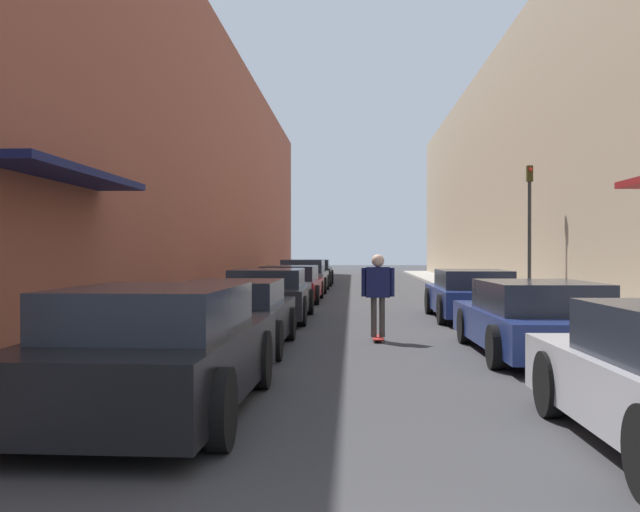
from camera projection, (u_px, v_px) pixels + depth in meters
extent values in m
plane|color=#38383A|center=(366.00, 303.00, 23.07)|extent=(118.69, 118.69, 0.00)
cube|color=#A3A099|center=(255.00, 291.00, 28.66)|extent=(1.80, 53.95, 0.12)
cube|color=#A3A099|center=(474.00, 292.00, 28.25)|extent=(1.80, 53.95, 0.12)
cube|color=brown|center=(184.00, 168.00, 28.75)|extent=(4.00, 53.95, 10.07)
cube|color=#141947|center=(69.00, 174.00, 11.14)|extent=(1.00, 4.80, 0.12)
cube|color=tan|center=(549.00, 169.00, 28.08)|extent=(4.00, 53.95, 9.87)
cube|color=black|center=(159.00, 362.00, 7.45)|extent=(1.96, 4.47, 0.68)
cube|color=#232833|center=(153.00, 310.00, 7.23)|extent=(1.69, 2.34, 0.46)
cylinder|color=black|center=(117.00, 359.00, 8.86)|extent=(0.18, 0.72, 0.72)
cylinder|color=black|center=(262.00, 360.00, 8.78)|extent=(0.18, 0.72, 0.72)
cylinder|color=black|center=(12.00, 407.00, 6.13)|extent=(0.18, 0.72, 0.72)
cylinder|color=black|center=(221.00, 409.00, 6.04)|extent=(0.18, 0.72, 0.72)
cube|color=black|center=(235.00, 321.00, 12.29)|extent=(1.75, 4.06, 0.62)
cube|color=#232833|center=(233.00, 293.00, 12.09)|extent=(1.53, 2.12, 0.41)
cylinder|color=black|center=(202.00, 323.00, 13.59)|extent=(0.18, 0.63, 0.63)
cylinder|color=black|center=(290.00, 324.00, 13.51)|extent=(0.18, 0.63, 0.63)
cylinder|color=black|center=(168.00, 340.00, 11.08)|extent=(0.18, 0.63, 0.63)
cylinder|color=black|center=(276.00, 341.00, 11.00)|extent=(0.18, 0.63, 0.63)
cube|color=#232326|center=(269.00, 299.00, 17.51)|extent=(1.95, 4.72, 0.64)
cube|color=#232833|center=(268.00, 278.00, 17.27)|extent=(1.69, 2.47, 0.43)
cylinder|color=black|center=(241.00, 302.00, 19.01)|extent=(0.18, 0.68, 0.68)
cylinder|color=black|center=(310.00, 302.00, 18.92)|extent=(0.18, 0.68, 0.68)
cylinder|color=black|center=(221.00, 311.00, 16.10)|extent=(0.18, 0.68, 0.68)
cylinder|color=black|center=(302.00, 311.00, 16.02)|extent=(0.18, 0.68, 0.68)
cube|color=maroon|center=(291.00, 288.00, 23.80)|extent=(2.04, 4.83, 0.55)
cube|color=#232833|center=(290.00, 273.00, 23.55)|extent=(1.76, 2.53, 0.48)
cylinder|color=black|center=(268.00, 290.00, 25.32)|extent=(0.18, 0.62, 0.62)
cylinder|color=black|center=(321.00, 290.00, 25.24)|extent=(0.18, 0.62, 0.62)
cylinder|color=black|center=(257.00, 295.00, 22.36)|extent=(0.18, 0.62, 0.62)
cylinder|color=black|center=(316.00, 295.00, 22.27)|extent=(0.18, 0.62, 0.62)
cube|color=gray|center=(304.00, 280.00, 29.41)|extent=(1.90, 4.81, 0.63)
cube|color=#232833|center=(303.00, 266.00, 29.17)|extent=(1.66, 2.51, 0.53)
cylinder|color=black|center=(285.00, 282.00, 30.94)|extent=(0.18, 0.65, 0.65)
cylinder|color=black|center=(327.00, 282.00, 30.86)|extent=(0.18, 0.65, 0.65)
cylinder|color=black|center=(278.00, 285.00, 27.97)|extent=(0.18, 0.65, 0.65)
cylinder|color=black|center=(324.00, 286.00, 27.89)|extent=(0.18, 0.65, 0.65)
cube|color=black|center=(312.00, 274.00, 34.98)|extent=(1.89, 4.41, 0.66)
cube|color=#232833|center=(312.00, 264.00, 34.76)|extent=(1.65, 2.30, 0.40)
cylinder|color=black|center=(296.00, 277.00, 36.39)|extent=(0.18, 0.71, 0.71)
cylinder|color=black|center=(332.00, 277.00, 36.30)|extent=(0.18, 0.71, 0.71)
cylinder|color=black|center=(292.00, 279.00, 33.67)|extent=(0.18, 0.71, 0.71)
cylinder|color=black|center=(330.00, 279.00, 33.58)|extent=(0.18, 0.71, 0.71)
cylinder|color=black|center=(549.00, 384.00, 7.29)|extent=(0.18, 0.67, 0.67)
cube|color=navy|center=(534.00, 327.00, 11.61)|extent=(1.99, 4.67, 0.55)
cube|color=#232833|center=(538.00, 297.00, 11.37)|extent=(1.71, 2.45, 0.48)
cylinder|color=black|center=(464.00, 326.00, 13.08)|extent=(0.18, 0.64, 0.64)
cylinder|color=black|center=(565.00, 326.00, 13.00)|extent=(0.18, 0.64, 0.64)
cylinder|color=black|center=(495.00, 347.00, 10.22)|extent=(0.18, 0.64, 0.64)
cylinder|color=black|center=(625.00, 348.00, 10.13)|extent=(0.18, 0.64, 0.64)
cube|color=navy|center=(471.00, 299.00, 17.70)|extent=(1.83, 4.45, 0.59)
cube|color=#232833|center=(473.00, 279.00, 17.47)|extent=(1.61, 2.32, 0.44)
cylinder|color=black|center=(429.00, 301.00, 19.12)|extent=(0.18, 0.71, 0.71)
cylinder|color=black|center=(496.00, 301.00, 19.03)|extent=(0.18, 0.71, 0.71)
cylinder|color=black|center=(442.00, 309.00, 16.36)|extent=(0.18, 0.71, 0.71)
cylinder|color=black|center=(521.00, 310.00, 16.28)|extent=(0.18, 0.71, 0.71)
cube|color=#B2231E|center=(378.00, 337.00, 13.42)|extent=(0.20, 0.78, 0.02)
cylinder|color=beige|center=(373.00, 338.00, 13.67)|extent=(0.03, 0.06, 0.06)
cylinder|color=beige|center=(381.00, 338.00, 13.66)|extent=(0.03, 0.06, 0.06)
cylinder|color=beige|center=(374.00, 341.00, 13.17)|extent=(0.03, 0.06, 0.06)
cylinder|color=beige|center=(382.00, 341.00, 13.16)|extent=(0.03, 0.06, 0.06)
cylinder|color=#47423D|center=(374.00, 317.00, 13.42)|extent=(0.11, 0.11, 0.75)
cylinder|color=#47423D|center=(382.00, 317.00, 13.41)|extent=(0.11, 0.11, 0.75)
cube|color=#191E4C|center=(378.00, 282.00, 13.41)|extent=(0.45, 0.20, 0.57)
sphere|color=beige|center=(378.00, 261.00, 13.40)|extent=(0.24, 0.24, 0.24)
cylinder|color=#191E4C|center=(364.00, 282.00, 13.42)|extent=(0.09, 0.09, 0.54)
cylinder|color=#191E4C|center=(392.00, 282.00, 13.40)|extent=(0.09, 0.09, 0.54)
cylinder|color=#2D2D2D|center=(529.00, 236.00, 19.97)|extent=(0.10, 0.10, 3.97)
cube|color=#332D0F|center=(530.00, 174.00, 19.96)|extent=(0.16, 0.16, 0.45)
sphere|color=red|center=(530.00, 169.00, 19.87)|extent=(0.11, 0.11, 0.11)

